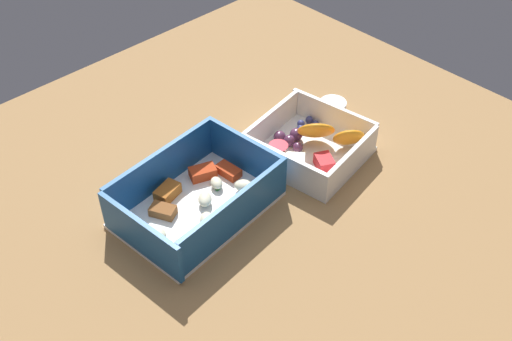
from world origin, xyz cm
name	(u,v)px	position (x,y,z in cm)	size (l,w,h in cm)	color
table_surface	(264,182)	(0.00, 0.00, 1.00)	(80.00, 80.00, 2.00)	#9E7547
pasta_container	(196,199)	(-10.44, 1.43, 4.00)	(20.36, 14.98, 6.27)	white
fruit_bowl	(311,145)	(7.79, -1.27, 3.80)	(15.43, 15.87, 5.74)	white
paper_cup_liner	(333,106)	(17.95, 3.32, 2.80)	(4.07, 4.07, 1.60)	white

